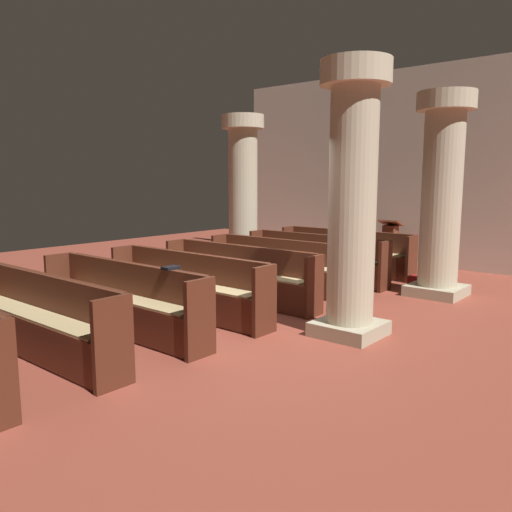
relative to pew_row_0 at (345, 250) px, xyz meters
name	(u,v)px	position (x,y,z in m)	size (l,w,h in m)	color
ground_plane	(250,318)	(0.82, -4.09, -0.49)	(19.20, 19.20, 0.00)	brown
back_wall	(423,168)	(0.82, 1.99, 1.76)	(10.00, 0.16, 4.50)	silver
pew_row_0	(345,250)	(0.00, 0.00, 0.00)	(3.05, 0.47, 0.91)	#562819
pew_row_1	(316,256)	(0.00, -1.14, 0.00)	(3.05, 0.46, 0.91)	#562819
pew_row_2	(281,263)	(0.00, -2.29, 0.00)	(3.05, 0.46, 0.91)	#562819
pew_row_3	(238,272)	(0.00, -3.43, 0.00)	(3.05, 0.46, 0.91)	#562819
pew_row_4	(187,283)	(0.00, -4.57, 0.00)	(3.05, 0.46, 0.91)	#562819
pew_row_5	(121,296)	(0.00, -5.71, 0.00)	(3.05, 0.47, 0.91)	#562819
pew_row_6	(37,314)	(0.00, -6.86, 0.00)	(3.05, 0.46, 0.91)	#562819
pillar_aisle_side	(442,192)	(2.34, -0.90, 1.29)	(0.96, 0.96, 3.42)	tan
pillar_far_side	(243,189)	(-2.29, -0.70, 1.29)	(0.96, 0.96, 3.42)	tan
pillar_aisle_rear	(353,197)	(2.34, -3.90, 1.29)	(0.87, 0.87, 3.42)	tan
lectern	(390,247)	(0.40, 1.31, -0.04)	(0.48, 0.45, 1.08)	#562B1A
hymn_book	(171,268)	(0.77, -5.52, 0.44)	(0.14, 0.21, 0.04)	black
kneeler_box_red	(419,282)	(1.85, -0.46, -0.38)	(0.36, 0.26, 0.21)	maroon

